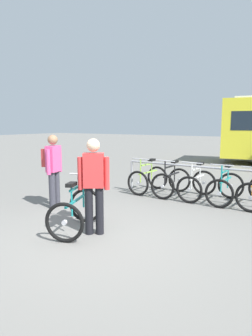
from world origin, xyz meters
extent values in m
plane|color=slate|center=(0.00, 0.00, 0.00)|extent=(80.00, 80.00, 0.00)
cylinder|color=#99999E|center=(-1.34, 3.27, 0.42)|extent=(0.06, 0.06, 0.85)
cylinder|color=#99999E|center=(0.59, 3.22, 0.85)|extent=(3.85, 0.15, 0.05)
torus|color=black|center=(-0.88, 3.95, 0.33)|extent=(0.66, 0.11, 0.66)
cylinder|color=#B7B7BC|center=(-0.88, 3.95, 0.33)|extent=(0.08, 0.07, 0.08)
torus|color=black|center=(-0.95, 2.93, 0.33)|extent=(0.66, 0.11, 0.66)
cylinder|color=#B7B7BC|center=(-0.95, 2.93, 0.33)|extent=(0.08, 0.07, 0.08)
cube|color=#9ED14C|center=(-0.91, 3.44, 0.56)|extent=(0.10, 0.92, 0.04)
cube|color=#9ED14C|center=(-0.92, 3.39, 0.78)|extent=(0.08, 0.61, 0.04)
cylinder|color=#9ED14C|center=(-0.90, 3.62, 0.60)|extent=(0.03, 0.03, 0.55)
cube|color=black|center=(-0.90, 3.62, 0.88)|extent=(0.14, 0.25, 0.06)
cylinder|color=#9ED14C|center=(-0.94, 3.05, 0.65)|extent=(0.03, 0.03, 0.63)
cylinder|color=#B7B7BC|center=(-0.94, 3.05, 0.96)|extent=(0.52, 0.06, 0.03)
torus|color=black|center=(-0.19, 3.93, 0.33)|extent=(0.66, 0.12, 0.66)
cylinder|color=#B7B7BC|center=(-0.19, 3.93, 0.33)|extent=(0.08, 0.07, 0.08)
torus|color=black|center=(-0.23, 2.91, 0.33)|extent=(0.66, 0.12, 0.66)
cylinder|color=#B7B7BC|center=(-0.23, 2.91, 0.33)|extent=(0.08, 0.07, 0.08)
cube|color=black|center=(-0.21, 3.42, 0.56)|extent=(0.07, 0.92, 0.04)
cube|color=black|center=(-0.22, 3.37, 0.78)|extent=(0.06, 0.61, 0.04)
cylinder|color=black|center=(-0.21, 3.61, 0.60)|extent=(0.03, 0.03, 0.55)
cube|color=black|center=(-0.21, 3.61, 0.88)|extent=(0.13, 0.24, 0.06)
cylinder|color=black|center=(-0.23, 3.03, 0.65)|extent=(0.03, 0.03, 0.63)
cylinder|color=#B7B7BC|center=(-0.23, 3.03, 0.96)|extent=(0.52, 0.05, 0.03)
torus|color=black|center=(0.51, 3.91, 0.33)|extent=(0.66, 0.11, 0.66)
cylinder|color=#B7B7BC|center=(0.51, 3.91, 0.33)|extent=(0.08, 0.07, 0.08)
torus|color=black|center=(0.47, 2.90, 0.33)|extent=(0.66, 0.11, 0.66)
cylinder|color=#B7B7BC|center=(0.47, 2.90, 0.33)|extent=(0.08, 0.07, 0.08)
cube|color=silver|center=(0.49, 3.40, 0.56)|extent=(0.07, 0.92, 0.04)
cube|color=silver|center=(0.48, 3.35, 0.78)|extent=(0.06, 0.61, 0.04)
cylinder|color=silver|center=(0.49, 3.59, 0.60)|extent=(0.03, 0.03, 0.55)
cube|color=black|center=(0.49, 3.59, 0.88)|extent=(0.13, 0.24, 0.06)
cylinder|color=silver|center=(0.47, 3.02, 0.65)|extent=(0.03, 0.03, 0.63)
cylinder|color=#B7B7BC|center=(0.47, 3.02, 0.96)|extent=(0.52, 0.05, 0.03)
torus|color=black|center=(1.20, 3.90, 0.33)|extent=(0.66, 0.10, 0.66)
cylinder|color=#B7B7BC|center=(1.20, 3.90, 0.33)|extent=(0.08, 0.07, 0.08)
torus|color=black|center=(1.17, 2.88, 0.33)|extent=(0.66, 0.10, 0.66)
cylinder|color=#B7B7BC|center=(1.17, 2.88, 0.33)|extent=(0.08, 0.07, 0.08)
cube|color=teal|center=(1.19, 3.39, 0.56)|extent=(0.06, 0.92, 0.04)
cube|color=teal|center=(1.18, 3.34, 0.78)|extent=(0.05, 0.61, 0.04)
cylinder|color=teal|center=(1.19, 3.57, 0.60)|extent=(0.03, 0.03, 0.55)
cube|color=black|center=(1.19, 3.57, 0.88)|extent=(0.13, 0.24, 0.06)
cylinder|color=teal|center=(1.18, 3.00, 0.65)|extent=(0.03, 0.03, 0.63)
cylinder|color=#B7B7BC|center=(1.18, 3.00, 0.96)|extent=(0.52, 0.04, 0.03)
torus|color=black|center=(1.83, 2.86, 0.33)|extent=(0.67, 0.16, 0.66)
cylinder|color=#B7B7BC|center=(1.83, 2.86, 0.33)|extent=(0.09, 0.07, 0.08)
torus|color=black|center=(-0.40, -0.41, 0.33)|extent=(0.64, 0.28, 0.66)
cylinder|color=#B7B7BC|center=(-0.40, -0.41, 0.33)|extent=(0.10, 0.08, 0.08)
torus|color=black|center=(-0.75, 0.54, 0.33)|extent=(0.64, 0.28, 0.66)
cylinder|color=#B7B7BC|center=(-0.75, 0.54, 0.33)|extent=(0.10, 0.08, 0.08)
cube|color=teal|center=(-0.57, 0.06, 0.56)|extent=(0.35, 0.87, 0.04)
cube|color=teal|center=(-0.59, 0.11, 0.78)|extent=(0.24, 0.59, 0.04)
cylinder|color=teal|center=(-0.51, -0.11, 0.60)|extent=(0.03, 0.03, 0.55)
cube|color=black|center=(-0.51, -0.11, 0.88)|extent=(0.20, 0.27, 0.06)
cylinder|color=teal|center=(-0.70, 0.43, 0.65)|extent=(0.03, 0.03, 0.63)
cylinder|color=#B7B7BC|center=(-0.70, 0.43, 0.96)|extent=(0.50, 0.20, 0.03)
cube|color=gray|center=(-0.75, 0.56, 0.84)|extent=(0.31, 0.28, 0.22)
ellipsoid|color=tan|center=(-0.75, 0.56, 0.94)|extent=(0.22, 0.21, 0.16)
sphere|color=tan|center=(-0.78, 0.64, 1.04)|extent=(0.11, 0.11, 0.11)
cylinder|color=black|center=(-0.15, 0.19, 0.41)|extent=(0.14, 0.14, 0.82)
cylinder|color=black|center=(-0.30, 0.09, 0.41)|extent=(0.14, 0.14, 0.82)
cube|color=red|center=(-0.22, 0.14, 1.11)|extent=(0.39, 0.35, 0.58)
cylinder|color=red|center=(-0.03, 0.24, 1.06)|extent=(0.09, 0.09, 0.55)
cylinder|color=red|center=(-0.40, 0.00, 1.06)|extent=(0.09, 0.09, 0.55)
sphere|color=beige|center=(-0.22, 0.14, 1.53)|extent=(0.22, 0.22, 0.22)
cylinder|color=#383842|center=(-2.02, 1.06, 0.41)|extent=(0.14, 0.14, 0.82)
cylinder|color=#383842|center=(-1.99, 0.89, 0.41)|extent=(0.14, 0.14, 0.82)
cube|color=#E54C8C|center=(-2.01, 0.98, 1.11)|extent=(0.26, 0.37, 0.58)
cylinder|color=#E54C8C|center=(-2.03, 1.20, 1.06)|extent=(0.09, 0.09, 0.55)
cylinder|color=#E54C8C|center=(-1.95, 0.76, 1.06)|extent=(0.09, 0.09, 0.55)
sphere|color=#9E7051|center=(-2.01, 0.98, 1.53)|extent=(0.22, 0.22, 0.22)
cube|color=#B23333|center=(-2.16, 0.95, 1.13)|extent=(0.19, 0.28, 0.40)
camera|label=1|loc=(2.83, -3.76, 1.89)|focal=31.85mm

